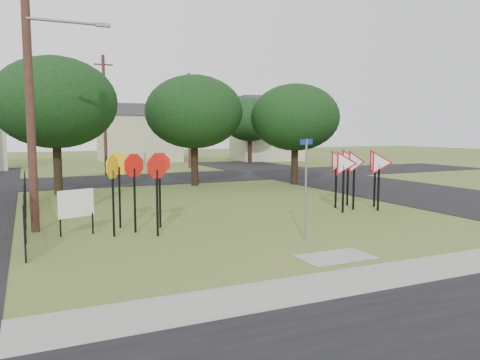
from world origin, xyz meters
The scene contains 20 objects.
ground centered at (0.00, 0.00, 0.00)m, with size 140.00×140.00×0.00m, color #475C22.
sidewalk centered at (0.00, -4.20, 0.01)m, with size 30.00×1.60×0.02m, color gray.
planting_strip centered at (0.00, -5.40, 0.01)m, with size 30.00×0.80×0.02m, color #475C22.
street_right centered at (12.00, 10.00, 0.01)m, with size 8.00×50.00×0.02m, color black.
street_far centered at (0.00, 20.00, 0.01)m, with size 60.00×8.00×0.02m, color black.
curb_pad centered at (0.00, -2.40, 0.01)m, with size 2.00×1.20×0.02m, color gray.
street_name_sign centered at (0.33, -0.34, 1.80)m, with size 0.60×0.28×3.15m.
stop_sign_cluster centered at (-4.16, 3.02, 1.97)m, with size 2.39×2.11×2.67m.
yield_sign_cluster centered at (5.51, 3.76, 1.93)m, with size 3.33×2.12×2.63m.
info_board centered at (-6.08, 3.34, 1.00)m, with size 1.15×0.43×1.50m.
utility_pole_main centered at (-7.24, 4.50, 5.21)m, with size 3.55×0.33×10.00m.
far_pole_a centered at (-2.00, 24.00, 4.60)m, with size 1.40×0.24×9.00m.
far_pole_b centered at (6.00, 28.00, 4.35)m, with size 1.40×0.24×8.50m.
fence_run centered at (-7.60, 6.25, 0.78)m, with size 0.05×11.55×1.50m.
house_mid centered at (4.00, 40.00, 3.15)m, with size 8.40×8.40×6.20m.
house_right centered at (18.00, 36.00, 3.65)m, with size 8.30×8.30×7.20m.
tree_near_left centered at (-6.00, 14.00, 4.86)m, with size 6.40×6.40×7.27m.
tree_near_mid centered at (2.00, 15.00, 4.54)m, with size 6.00×6.00×6.80m.
tree_near_right centered at (8.00, 13.00, 4.22)m, with size 5.60×5.60×6.33m.
tree_far_right centered at (14.00, 32.00, 4.54)m, with size 6.00×6.00×6.80m.
Camera 1 is at (-7.46, -12.51, 3.40)m, focal length 35.00 mm.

